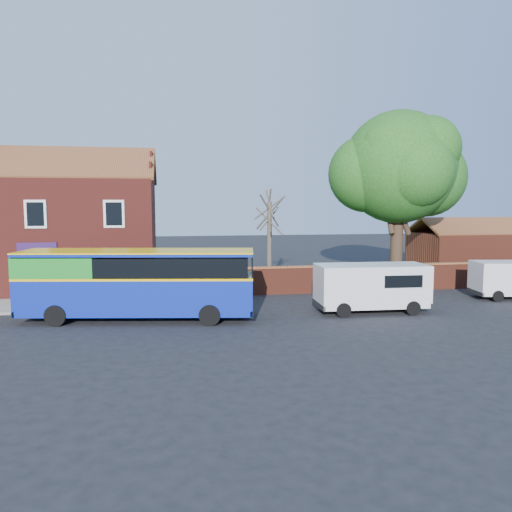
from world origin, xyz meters
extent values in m
plane|color=black|center=(0.00, 0.00, 0.00)|extent=(120.00, 120.00, 0.00)
cube|color=gray|center=(-7.00, 5.75, 0.06)|extent=(18.00, 3.50, 0.12)
cube|color=slate|center=(-7.00, 4.00, 0.07)|extent=(18.00, 0.15, 0.14)
cube|color=#426B28|center=(13.00, 13.00, 0.02)|extent=(26.00, 12.00, 0.04)
cube|color=maroon|center=(-7.00, 11.50, 3.25)|extent=(12.00, 8.00, 6.50)
cube|color=brown|center=(-7.00, 9.50, 7.50)|extent=(12.30, 4.08, 2.16)
cube|color=brown|center=(-7.00, 13.50, 7.50)|extent=(12.30, 4.08, 2.16)
cube|color=black|center=(-7.00, 7.47, 4.60)|extent=(1.10, 0.06, 1.50)
cube|color=#4C0F19|center=(-7.00, 7.45, 1.10)|extent=(0.95, 0.04, 2.10)
cube|color=silver|center=(-7.00, 7.47, 1.15)|extent=(1.20, 0.06, 2.30)
cube|color=#270E3F|center=(-7.00, 7.44, 2.80)|extent=(2.00, 0.06, 0.60)
cube|color=maroon|center=(13.00, 7.00, 0.75)|extent=(22.00, 0.30, 1.50)
cube|color=brown|center=(13.00, 7.00, 1.55)|extent=(22.00, 0.38, 0.10)
cube|color=maroon|center=(22.00, 13.00, 1.50)|extent=(8.00, 5.00, 3.00)
cube|color=brown|center=(22.00, 11.75, 3.55)|extent=(8.20, 2.56, 1.24)
cube|color=brown|center=(22.00, 14.25, 3.55)|extent=(8.20, 2.56, 1.24)
cube|color=#0D2299|center=(-1.48, 1.96, 1.16)|extent=(10.41, 4.14, 1.61)
cube|color=#E5B00C|center=(-1.48, 1.96, 1.97)|extent=(10.43, 4.16, 0.10)
cube|color=black|center=(-1.48, 1.96, 2.45)|extent=(10.01, 4.09, 0.81)
cube|color=#1E8926|center=(-4.78, 2.50, 2.45)|extent=(3.82, 3.10, 0.86)
cube|color=#0D2299|center=(-1.48, 1.96, 2.99)|extent=(10.41, 4.14, 0.14)
cube|color=#E5B00C|center=(-1.48, 1.96, 3.07)|extent=(10.46, 4.18, 0.06)
cylinder|color=black|center=(-4.87, 1.31, 0.46)|extent=(0.95, 0.42, 0.91)
cylinder|color=black|center=(-4.48, 3.65, 0.46)|extent=(0.95, 0.42, 0.91)
cylinder|color=black|center=(1.53, 0.26, 0.46)|extent=(0.95, 0.42, 0.91)
cylinder|color=black|center=(1.92, 2.60, 0.46)|extent=(0.95, 0.42, 0.91)
cube|color=silver|center=(9.33, 1.63, 1.30)|extent=(5.27, 2.29, 1.97)
cube|color=black|center=(11.67, 1.53, 1.61)|extent=(0.15, 1.76, 0.78)
cube|color=black|center=(11.88, 1.52, 0.41)|extent=(0.19, 2.08, 0.25)
cylinder|color=black|center=(7.64, 0.73, 0.34)|extent=(0.69, 0.25, 0.68)
cylinder|color=black|center=(7.72, 2.68, 0.34)|extent=(0.69, 0.25, 0.68)
cylinder|color=black|center=(10.95, 0.59, 0.34)|extent=(0.69, 0.25, 0.68)
cylinder|color=black|center=(11.03, 2.54, 0.34)|extent=(0.69, 0.25, 0.68)
cylinder|color=black|center=(16.91, 2.82, 0.30)|extent=(0.63, 0.31, 0.61)
cylinder|color=black|center=(17.16, 4.52, 0.30)|extent=(0.63, 0.31, 0.61)
cylinder|color=black|center=(14.46, 9.70, 2.29)|extent=(0.80, 0.80, 4.58)
sphere|color=#2D7925|center=(14.46, 9.70, 7.46)|extent=(7.16, 7.16, 7.16)
sphere|color=#2D7925|center=(16.55, 10.09, 6.86)|extent=(5.17, 5.17, 5.17)
sphere|color=#2D7925|center=(12.57, 10.29, 7.06)|extent=(4.97, 4.97, 4.97)
cylinder|color=#4C4238|center=(6.17, 10.37, 2.63)|extent=(0.30, 0.30, 5.26)
cylinder|color=#4C4238|center=(6.17, 10.37, 4.51)|extent=(0.31, 2.57, 2.07)
cylinder|color=#4C4238|center=(6.17, 10.37, 4.32)|extent=(1.34, 1.89, 1.89)
cylinder|color=#4C4238|center=(6.17, 10.37, 4.70)|extent=(2.15, 0.99, 2.10)
camera|label=1|loc=(-0.13, -20.46, 5.15)|focal=35.00mm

